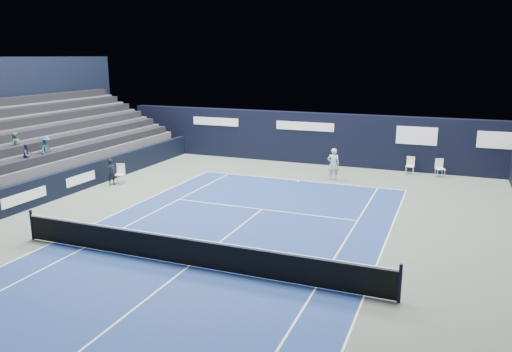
{
  "coord_description": "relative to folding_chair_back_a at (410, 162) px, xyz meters",
  "views": [
    {
      "loc": [
        7.36,
        -12.79,
        6.46
      ],
      "look_at": [
        -0.53,
        7.02,
        1.3
      ],
      "focal_mm": 35.0,
      "sensor_mm": 36.0,
      "label": 1
    }
  ],
  "objects": [
    {
      "name": "ground",
      "position": [
        -5.32,
        -13.7,
        -0.66
      ],
      "size": [
        48.0,
        48.0,
        0.0
      ],
      "primitive_type": "plane",
      "color": "#506054",
      "rests_on": "ground"
    },
    {
      "name": "court_surface",
      "position": [
        -5.32,
        -15.7,
        -0.65
      ],
      "size": [
        10.97,
        23.77,
        0.01
      ],
      "primitive_type": "cube",
      "color": "navy",
      "rests_on": "ground"
    },
    {
      "name": "folding_chair_back_a",
      "position": [
        0.0,
        0.0,
        0.0
      ],
      "size": [
        0.45,
        0.48,
        0.99
      ],
      "rotation": [
        0.0,
        0.0,
        -0.03
      ],
      "color": "silver",
      "rests_on": "ground"
    },
    {
      "name": "folding_chair_back_b",
      "position": [
        1.55,
        -0.17,
        -0.08
      ],
      "size": [
        0.58,
        0.57,
        1.01
      ],
      "rotation": [
        0.0,
        0.0,
        0.4
      ],
      "color": "white",
      "rests_on": "ground"
    },
    {
      "name": "line_judge_chair",
      "position": [
        -13.77,
        -7.78,
        -0.07
      ],
      "size": [
        0.53,
        0.51,
        1.03
      ],
      "rotation": [
        0.0,
        0.0,
        0.18
      ],
      "color": "white",
      "rests_on": "ground"
    },
    {
      "name": "line_judge",
      "position": [
        -13.96,
        -8.21,
        0.03
      ],
      "size": [
        0.45,
        0.57,
        1.37
      ],
      "primitive_type": "imported",
      "rotation": [
        0.0,
        0.0,
        1.3
      ],
      "color": "black",
      "rests_on": "ground"
    },
    {
      "name": "court_markings",
      "position": [
        -5.32,
        -15.7,
        -0.65
      ],
      "size": [
        11.03,
        23.83,
        0.0
      ],
      "color": "white",
      "rests_on": "court_surface"
    },
    {
      "name": "tennis_net",
      "position": [
        -5.32,
        -15.7,
        -0.15
      ],
      "size": [
        12.9,
        0.1,
        1.1
      ],
      "color": "black",
      "rests_on": "ground"
    },
    {
      "name": "back_sponsor_wall",
      "position": [
        -5.31,
        0.8,
        0.9
      ],
      "size": [
        26.0,
        0.63,
        3.1
      ],
      "color": "black",
      "rests_on": "ground"
    },
    {
      "name": "side_barrier_left",
      "position": [
        -14.82,
        -9.73,
        -0.06
      ],
      "size": [
        0.33,
        22.0,
        1.2
      ],
      "color": "black",
      "rests_on": "ground"
    },
    {
      "name": "spectator_stand",
      "position": [
        -18.59,
        -8.71,
        1.3
      ],
      "size": [
        6.0,
        18.0,
        6.4
      ],
      "color": "#454547",
      "rests_on": "ground"
    },
    {
      "name": "tennis_player",
      "position": [
        -3.7,
        -2.97,
        0.2
      ],
      "size": [
        0.72,
        0.9,
        1.71
      ],
      "color": "silver",
      "rests_on": "ground"
    }
  ]
}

